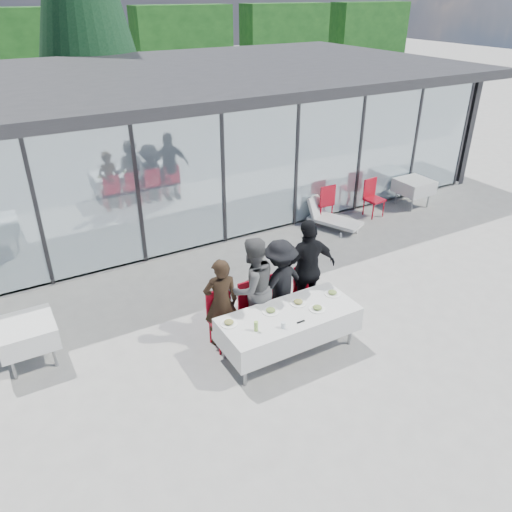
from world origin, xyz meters
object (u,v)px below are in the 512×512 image
at_px(diner_c, 280,284).
at_px(spare_chair_b, 325,201).
at_px(folded_eyeglasses, 301,322).
at_px(lounger, 330,217).
at_px(diner_chair_b, 253,306).
at_px(spare_chair_a, 372,196).
at_px(plate_c, 298,302).
at_px(plate_extra, 317,308).
at_px(plate_b, 271,311).
at_px(plate_d, 332,293).
at_px(diner_chair_c, 279,297).
at_px(diner_a, 221,303).
at_px(diner_chair_a, 222,316).
at_px(spare_table_right, 414,186).
at_px(plate_a, 229,323).
at_px(juice_bottle, 256,326).
at_px(diner_d, 308,269).
at_px(diner_chair_d, 307,289).
at_px(spare_table_left, 27,333).
at_px(dining_table, 289,324).
at_px(diner_b, 252,288).

relative_size(diner_c, spare_chair_b, 1.67).
xyz_separation_m(folded_eyeglasses, lounger, (3.57, 3.92, -0.50)).
distance_m(diner_chair_b, spare_chair_a, 5.99).
xyz_separation_m(plate_c, plate_extra, (0.17, -0.29, 0.00)).
height_order(diner_c, plate_b, diner_c).
height_order(plate_d, lounger, plate_d).
xyz_separation_m(diner_chair_c, spare_chair_b, (3.40, 3.24, 0.00)).
distance_m(diner_a, spare_chair_b, 5.56).
relative_size(diner_chair_c, lounger, 0.67).
relative_size(diner_chair_a, spare_chair_a, 1.00).
distance_m(plate_b, folded_eyeglasses, 0.54).
bearing_deg(spare_table_right, plate_a, -155.36).
xyz_separation_m(plate_b, juice_bottle, (-0.44, -0.31, 0.06)).
bearing_deg(diner_a, plate_c, 164.66).
xyz_separation_m(diner_chair_b, spare_table_right, (6.64, 2.85, 0.02)).
height_order(diner_a, spare_chair_b, diner_a).
relative_size(diner_d, spare_table_right, 2.18).
distance_m(plate_a, plate_d, 1.91).
distance_m(diner_chair_d, spare_table_left, 4.70).
xyz_separation_m(diner_d, plate_d, (0.06, -0.64, -0.16)).
distance_m(spare_chair_a, lounger, 1.42).
xyz_separation_m(diner_chair_a, spare_table_left, (-2.87, 1.06, 0.02)).
relative_size(diner_chair_b, diner_chair_d, 1.00).
bearing_deg(diner_chair_c, dining_table, -111.35).
bearing_deg(diner_b, diner_chair_a, -5.72).
height_order(diner_a, diner_chair_c, diner_a).
distance_m(diner_chair_a, plate_c, 1.28).
distance_m(diner_d, plate_b, 1.27).
relative_size(diner_d, juice_bottle, 11.61).
relative_size(diner_chair_a, plate_d, 3.61).
height_order(juice_bottle, spare_chair_a, spare_chair_a).
xyz_separation_m(diner_a, spare_table_left, (-2.87, 1.06, -0.24)).
bearing_deg(plate_a, spare_table_right, 24.64).
distance_m(folded_eyeglasses, lounger, 5.32).
relative_size(plate_b, plate_d, 1.00).
bearing_deg(diner_a, folded_eyeglasses, 142.25).
relative_size(diner_b, diner_chair_d, 1.85).
distance_m(diner_chair_d, folded_eyeglasses, 1.36).
distance_m(plate_b, lounger, 5.18).
bearing_deg(plate_extra, plate_a, 166.17).
distance_m(diner_chair_a, diner_chair_d, 1.71).
xyz_separation_m(plate_extra, spare_table_left, (-4.15, 1.94, -0.22)).
xyz_separation_m(diner_chair_c, spare_table_right, (6.11, 2.85, 0.02)).
bearing_deg(diner_a, spare_table_left, -7.56).
bearing_deg(folded_eyeglasses, dining_table, 95.30).
distance_m(plate_b, plate_extra, 0.76).
distance_m(dining_table, diner_chair_d, 1.15).
height_order(dining_table, diner_chair_a, diner_chair_a).
distance_m(diner_chair_b, plate_extra, 1.15).
bearing_deg(dining_table, diner_d, 40.74).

